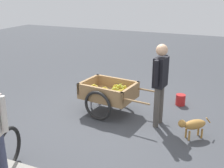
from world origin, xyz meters
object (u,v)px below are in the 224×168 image
Objects in this scene: fruit_cart at (109,94)px; plastic_bucket at (180,100)px; vendor_person at (160,78)px; dog at (193,125)px.

fruit_cart is 6.72× the size of plastic_bucket.
fruit_cart is 1.74m from plastic_bucket.
dog is (-0.71, 0.29, -0.71)m from vendor_person.
plastic_bucket is at bearing -101.65° from vendor_person.
dog reaches higher than plastic_bucket.
fruit_cart is at bearing 36.93° from plastic_bucket.
fruit_cart reaches higher than dog.
fruit_cart is 1.26m from vendor_person.
vendor_person is (-1.13, 0.14, 0.54)m from fruit_cart.
fruit_cart is at bearing -12.87° from dog.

